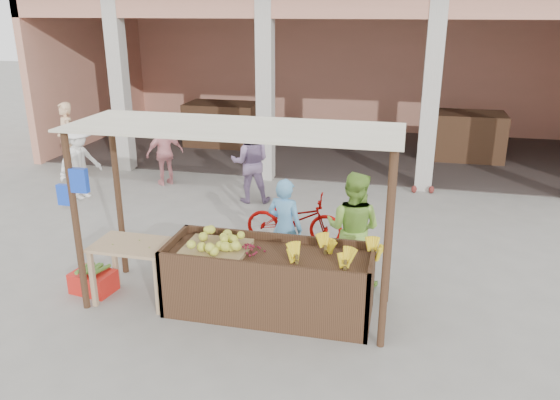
% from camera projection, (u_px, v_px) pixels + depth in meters
% --- Properties ---
extents(ground, '(60.00, 60.00, 0.00)m').
position_uv_depth(ground, '(232.00, 306.00, 7.17)').
color(ground, gray).
rests_on(ground, ground).
extents(market_building, '(14.40, 6.40, 4.20)m').
position_uv_depth(market_building, '(335.00, 48.00, 14.46)').
color(market_building, tan).
rests_on(market_building, ground).
extents(fruit_stall, '(2.60, 0.95, 0.80)m').
position_uv_depth(fruit_stall, '(269.00, 283.00, 6.93)').
color(fruit_stall, '#472D1C').
rests_on(fruit_stall, ground).
extents(stall_awning, '(4.09, 1.35, 2.39)m').
position_uv_depth(stall_awning, '(228.00, 160.00, 6.57)').
color(stall_awning, '#472D1C').
rests_on(stall_awning, ground).
extents(banana_heap, '(1.00, 0.55, 0.18)m').
position_uv_depth(banana_heap, '(333.00, 254.00, 6.61)').
color(banana_heap, yellow).
rests_on(banana_heap, fruit_stall).
extents(melon_tray, '(0.81, 0.71, 0.21)m').
position_uv_depth(melon_tray, '(215.00, 244.00, 6.86)').
color(melon_tray, olive).
rests_on(melon_tray, fruit_stall).
extents(berry_heap, '(0.42, 0.35, 0.13)m').
position_uv_depth(berry_heap, '(248.00, 248.00, 6.81)').
color(berry_heap, maroon).
rests_on(berry_heap, fruit_stall).
extents(side_table, '(1.01, 0.68, 0.82)m').
position_uv_depth(side_table, '(133.00, 253.00, 7.13)').
color(side_table, tan).
rests_on(side_table, ground).
extents(papaya_pile, '(0.64, 0.37, 0.18)m').
position_uv_depth(papaya_pile, '(132.00, 237.00, 7.05)').
color(papaya_pile, '#578B2D').
rests_on(papaya_pile, side_table).
extents(red_crate, '(0.61, 0.48, 0.29)m').
position_uv_depth(red_crate, '(94.00, 282.00, 7.51)').
color(red_crate, red).
rests_on(red_crate, ground).
extents(plantain_bundle, '(0.44, 0.31, 0.09)m').
position_uv_depth(plantain_bundle, '(92.00, 269.00, 7.44)').
color(plantain_bundle, '#51822F').
rests_on(plantain_bundle, red_crate).
extents(produce_sacks, '(0.80, 0.75, 0.61)m').
position_uv_depth(produce_sacks, '(424.00, 178.00, 11.55)').
color(produce_sacks, maroon).
rests_on(produce_sacks, ground).
extents(vendor_blue, '(0.68, 0.57, 1.57)m').
position_uv_depth(vendor_blue, '(285.00, 225.00, 7.77)').
color(vendor_blue, '#61A7DF').
rests_on(vendor_blue, ground).
extents(vendor_green, '(0.93, 0.68, 1.73)m').
position_uv_depth(vendor_green, '(353.00, 226.00, 7.52)').
color(vendor_green, '#88BF43').
rests_on(vendor_green, ground).
extents(motorcycle, '(0.64, 1.69, 0.87)m').
position_uv_depth(motorcycle, '(294.00, 218.00, 8.98)').
color(motorcycle, '#900502').
rests_on(motorcycle, ground).
extents(shopper_a, '(0.87, 1.17, 1.63)m').
position_uv_depth(shopper_a, '(79.00, 159.00, 11.02)').
color(shopper_a, white).
rests_on(shopper_a, ground).
extents(shopper_b, '(0.97, 0.96, 1.51)m').
position_uv_depth(shopper_b, '(165.00, 151.00, 11.90)').
color(shopper_b, pink).
rests_on(shopper_b, ground).
extents(shopper_e, '(0.81, 0.81, 1.75)m').
position_uv_depth(shopper_e, '(67.00, 137.00, 12.64)').
color(shopper_e, '#F4C08E').
rests_on(shopper_e, ground).
extents(shopper_f, '(0.96, 0.69, 1.79)m').
position_uv_depth(shopper_f, '(250.00, 158.00, 10.80)').
color(shopper_f, gray).
rests_on(shopper_f, ground).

